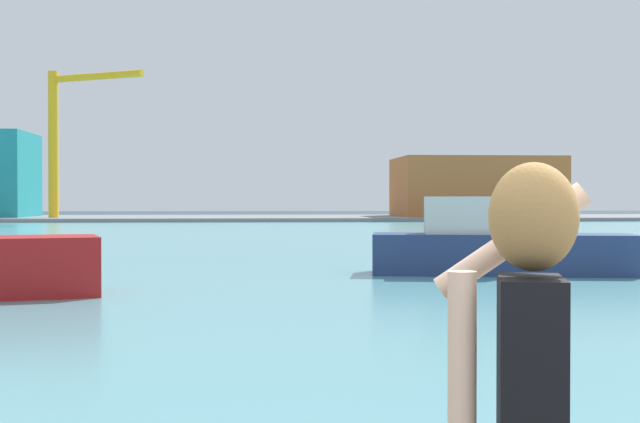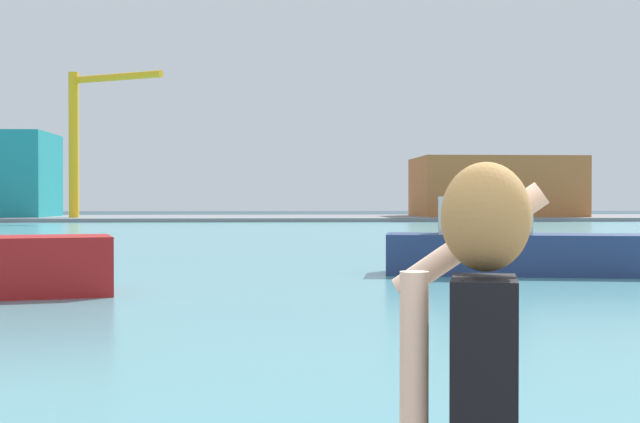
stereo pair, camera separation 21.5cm
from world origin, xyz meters
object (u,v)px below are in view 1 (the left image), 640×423
(person_photographer, at_px, (528,377))
(boat_moored_2, at_px, (496,246))
(port_crane, at_px, (64,127))
(warehouse_right, at_px, (475,187))

(person_photographer, height_order, boat_moored_2, person_photographer)
(person_photographer, xyz_separation_m, port_crane, (-18.98, 86.23, 7.72))
(boat_moored_2, height_order, warehouse_right, warehouse_right)
(person_photographer, bearing_deg, port_crane, 26.52)
(person_photographer, xyz_separation_m, warehouse_right, (24.06, 91.33, 1.87))
(port_crane, bearing_deg, boat_moored_2, -68.06)
(person_photographer, height_order, port_crane, port_crane)
(boat_moored_2, bearing_deg, warehouse_right, 85.66)
(boat_moored_2, relative_size, warehouse_right, 0.46)
(person_photographer, height_order, warehouse_right, warehouse_right)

